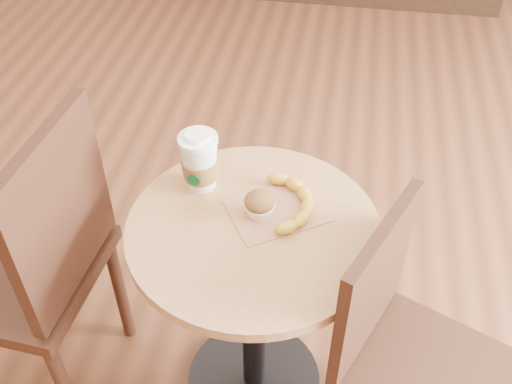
% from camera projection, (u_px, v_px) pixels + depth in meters
% --- Properties ---
extents(cafe_table, '(0.65, 0.65, 0.75)m').
position_uv_depth(cafe_table, '(254.00, 285.00, 1.67)').
color(cafe_table, black).
rests_on(cafe_table, ground).
extents(chair_left, '(0.48, 0.48, 1.02)m').
position_uv_depth(chair_left, '(35.00, 263.00, 1.67)').
color(chair_left, '#321B11').
rests_on(chair_left, ground).
extents(chair_right, '(0.52, 0.52, 0.90)m').
position_uv_depth(chair_right, '(404.00, 354.00, 1.54)').
color(chair_right, '#321B11').
rests_on(chair_right, ground).
extents(kraft_bag, '(0.30, 0.28, 0.00)m').
position_uv_depth(kraft_bag, '(277.00, 211.00, 1.55)').
color(kraft_bag, '#A3734F').
rests_on(kraft_bag, cafe_table).
extents(coffee_cup, '(0.10, 0.11, 0.17)m').
position_uv_depth(coffee_cup, '(200.00, 163.00, 1.58)').
color(coffee_cup, silver).
rests_on(coffee_cup, cafe_table).
extents(muffin, '(0.08, 0.08, 0.07)m').
position_uv_depth(muffin, '(259.00, 205.00, 1.52)').
color(muffin, white).
rests_on(muffin, kraft_bag).
extents(banana, '(0.19, 0.26, 0.03)m').
position_uv_depth(banana, '(291.00, 203.00, 1.55)').
color(banana, gold).
rests_on(banana, kraft_bag).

